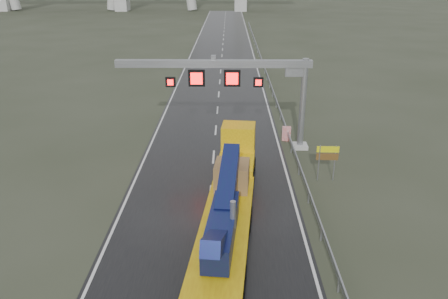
{
  "coord_description": "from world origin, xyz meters",
  "views": [
    {
      "loc": [
        1.14,
        -14.69,
        13.42
      ],
      "look_at": [
        0.87,
        9.86,
        3.2
      ],
      "focal_mm": 35.0,
      "sensor_mm": 36.0,
      "label": 1
    }
  ],
  "objects_px": {
    "striped_barrier": "(286,134)",
    "sign_gantry": "(241,79)",
    "heavy_haul_truck": "(230,189)",
    "exit_sign_pair": "(327,156)"
  },
  "relations": [
    {
      "from": "sign_gantry",
      "to": "heavy_haul_truck",
      "type": "distance_m",
      "value": 11.06
    },
    {
      "from": "sign_gantry",
      "to": "exit_sign_pair",
      "type": "bearing_deg",
      "value": -45.68
    },
    {
      "from": "exit_sign_pair",
      "to": "striped_barrier",
      "type": "distance_m",
      "value": 7.74
    },
    {
      "from": "heavy_haul_truck",
      "to": "striped_barrier",
      "type": "height_order",
      "value": "heavy_haul_truck"
    },
    {
      "from": "heavy_haul_truck",
      "to": "exit_sign_pair",
      "type": "relative_size",
      "value": 6.91
    },
    {
      "from": "sign_gantry",
      "to": "exit_sign_pair",
      "type": "height_order",
      "value": "sign_gantry"
    },
    {
      "from": "sign_gantry",
      "to": "striped_barrier",
      "type": "relative_size",
      "value": 12.34
    },
    {
      "from": "heavy_haul_truck",
      "to": "striped_barrier",
      "type": "relative_size",
      "value": 14.54
    },
    {
      "from": "sign_gantry",
      "to": "heavy_haul_truck",
      "type": "relative_size",
      "value": 0.85
    },
    {
      "from": "striped_barrier",
      "to": "sign_gantry",
      "type": "bearing_deg",
      "value": -151.03
    }
  ]
}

